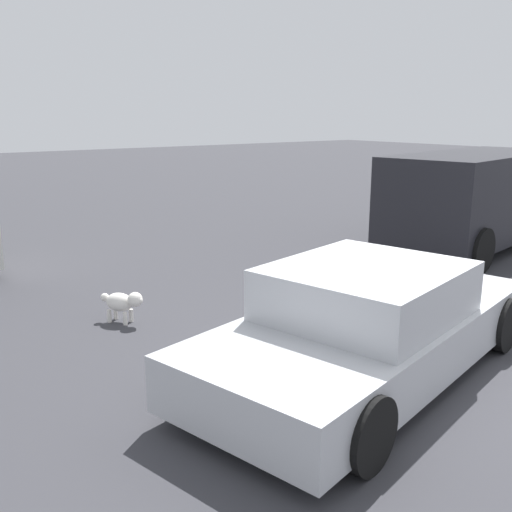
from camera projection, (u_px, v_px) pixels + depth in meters
The scene contains 4 objects.
ground_plane at pixel (411, 373), 6.21m from camera, with size 80.00×80.00×0.00m, color #38383D.
sedan_foreground at pixel (368, 324), 6.08m from camera, with size 4.81×2.78×1.21m.
dog at pixel (123, 302), 7.66m from camera, with size 0.43×0.58×0.44m.
suv_dark at pixel (475, 196), 11.80m from camera, with size 5.08×2.79×1.94m.
Camera 1 is at (-4.77, -3.58, 2.72)m, focal length 40.61 mm.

